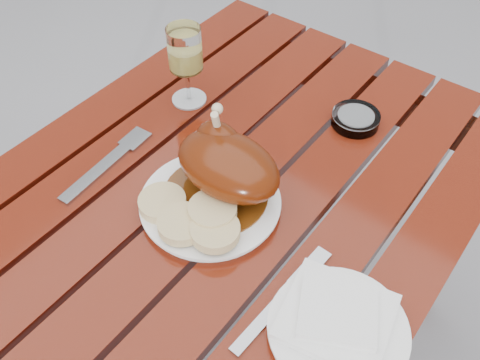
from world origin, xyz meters
name	(u,v)px	position (x,y,z in m)	size (l,w,h in m)	color
table	(217,308)	(0.00, 0.00, 0.38)	(0.80, 1.20, 0.75)	maroon
dinner_plate	(210,203)	(0.00, -0.01, 0.76)	(0.25, 0.25, 0.02)	white
roast_duck	(226,163)	(0.00, 0.04, 0.82)	(0.20, 0.19, 0.14)	#502509
bread_dumplings	(193,217)	(0.01, -0.06, 0.78)	(0.20, 0.13, 0.03)	#D5BB82
wine_glass	(186,66)	(-0.22, 0.20, 0.84)	(0.07, 0.07, 0.17)	#DDD064
side_plate	(338,330)	(0.31, -0.08, 0.76)	(0.21, 0.21, 0.02)	white
napkin	(337,316)	(0.30, -0.07, 0.77)	(0.15, 0.14, 0.01)	white
ashtray	(355,119)	(0.10, 0.34, 0.76)	(0.10, 0.10, 0.02)	#B2B7BC
fork	(103,167)	(-0.22, -0.06, 0.75)	(0.03, 0.21, 0.01)	gray
knife	(276,306)	(0.21, -0.10, 0.75)	(0.02, 0.20, 0.01)	gray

